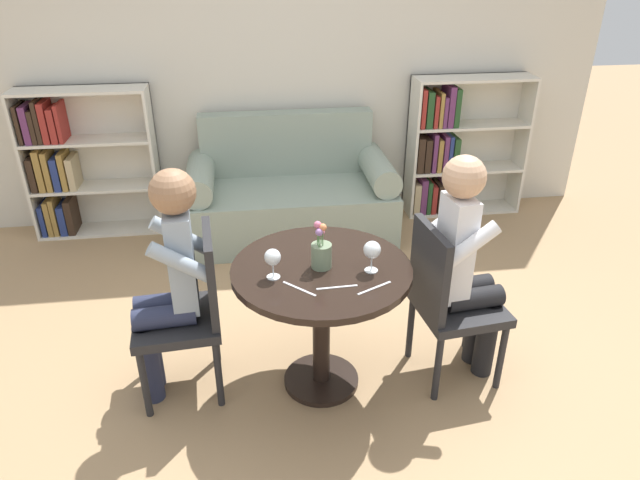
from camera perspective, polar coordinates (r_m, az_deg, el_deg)
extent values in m
plane|color=tan|center=(3.18, 0.12, -13.96)|extent=(16.00, 16.00, 0.00)
cube|color=beige|center=(4.65, -3.80, 18.25)|extent=(5.20, 0.05, 2.70)
cylinder|color=black|center=(2.76, 0.14, -3.01)|extent=(0.88, 0.88, 0.03)
cylinder|color=black|center=(2.95, 0.13, -8.77)|extent=(0.09, 0.09, 0.66)
cylinder|color=black|center=(3.17, 0.13, -13.75)|extent=(0.40, 0.40, 0.03)
cube|color=gray|center=(4.54, -2.90, 2.90)|extent=(1.59, 0.80, 0.42)
cube|color=gray|center=(4.67, -3.39, 9.68)|extent=(1.37, 0.16, 0.50)
cylinder|color=gray|center=(4.42, -11.95, 6.11)|extent=(0.22, 0.72, 0.22)
cylinder|color=gray|center=(4.52, 5.77, 7.07)|extent=(0.22, 0.72, 0.22)
cube|color=silver|center=(4.92, -21.51, 7.64)|extent=(0.98, 0.02, 1.16)
cube|color=silver|center=(4.95, -27.20, 6.56)|extent=(0.02, 0.28, 1.16)
cube|color=silver|center=(4.71, -16.15, 7.62)|extent=(0.02, 0.28, 1.16)
cube|color=silver|center=(5.02, -20.69, 1.06)|extent=(0.93, 0.28, 0.02)
cube|color=silver|center=(4.87, -21.43, 5.04)|extent=(0.93, 0.28, 0.02)
cube|color=silver|center=(4.75, -22.22, 9.24)|extent=(0.93, 0.28, 0.02)
cube|color=silver|center=(4.66, -23.06, 13.63)|extent=(0.93, 0.28, 0.02)
cube|color=navy|center=(5.08, -25.71, 2.06)|extent=(0.04, 0.23, 0.25)
cube|color=olive|center=(5.06, -25.25, 2.28)|extent=(0.04, 0.23, 0.29)
cube|color=olive|center=(5.04, -24.81, 2.42)|extent=(0.04, 0.23, 0.30)
cube|color=navy|center=(5.03, -24.12, 2.13)|extent=(0.05, 0.23, 0.24)
cube|color=#332319|center=(5.01, -23.53, 2.41)|extent=(0.05, 0.23, 0.28)
cube|color=#332319|center=(4.94, -26.57, 6.08)|extent=(0.05, 0.23, 0.26)
cube|color=olive|center=(4.91, -26.01, 6.47)|extent=(0.05, 0.23, 0.32)
cube|color=olive|center=(4.90, -25.37, 6.46)|extent=(0.04, 0.23, 0.31)
cube|color=navy|center=(4.89, -24.67, 6.24)|extent=(0.05, 0.23, 0.26)
cube|color=olive|center=(4.86, -24.08, 6.50)|extent=(0.04, 0.23, 0.29)
cube|color=tan|center=(4.86, -23.39, 6.33)|extent=(0.05, 0.23, 0.25)
cube|color=#332319|center=(4.83, -27.65, 10.34)|extent=(0.03, 0.23, 0.28)
cube|color=#602D5B|center=(4.82, -27.07, 10.39)|extent=(0.05, 0.23, 0.28)
cube|color=#332319|center=(4.80, -26.52, 10.27)|extent=(0.03, 0.23, 0.25)
cube|color=#332319|center=(4.78, -26.17, 10.71)|extent=(0.03, 0.23, 0.31)
cube|color=maroon|center=(4.77, -25.63, 10.69)|extent=(0.05, 0.23, 0.30)
cube|color=maroon|center=(4.76, -24.92, 10.52)|extent=(0.05, 0.23, 0.25)
cube|color=maroon|center=(4.74, -24.41, 10.74)|extent=(0.03, 0.23, 0.28)
cube|color=silver|center=(5.12, 13.96, 9.49)|extent=(0.98, 0.02, 1.16)
cube|color=silver|center=(4.85, 9.15, 8.95)|extent=(0.02, 0.28, 1.16)
cube|color=silver|center=(5.20, 19.43, 9.01)|extent=(0.02, 0.28, 1.16)
cube|color=silver|center=(5.21, 13.74, 3.11)|extent=(0.93, 0.28, 0.02)
cube|color=silver|center=(5.07, 14.22, 7.00)|extent=(0.93, 0.28, 0.02)
cube|color=silver|center=(4.95, 14.73, 11.09)|extent=(0.93, 0.28, 0.02)
cube|color=silver|center=(4.86, 15.28, 15.35)|extent=(0.93, 0.28, 0.02)
cube|color=tan|center=(5.01, 9.39, 4.38)|extent=(0.05, 0.23, 0.27)
cube|color=#602D5B|center=(5.02, 10.02, 4.62)|extent=(0.05, 0.23, 0.31)
cube|color=#234723|center=(5.04, 10.55, 4.50)|extent=(0.04, 0.23, 0.28)
cube|color=maroon|center=(5.06, 11.03, 4.32)|extent=(0.04, 0.23, 0.25)
cube|color=#332319|center=(5.07, 11.59, 4.38)|extent=(0.04, 0.23, 0.25)
cube|color=#602D5B|center=(5.09, 12.14, 4.56)|extent=(0.04, 0.23, 0.28)
cube|color=#234723|center=(5.10, 12.62, 4.51)|extent=(0.04, 0.23, 0.27)
cube|color=#332319|center=(4.87, 9.75, 8.60)|extent=(0.05, 0.23, 0.30)
cube|color=#332319|center=(4.89, 10.43, 8.54)|extent=(0.05, 0.23, 0.28)
cube|color=#602D5B|center=(4.90, 11.08, 8.78)|extent=(0.03, 0.23, 0.32)
cube|color=olive|center=(4.92, 11.57, 8.53)|extent=(0.04, 0.23, 0.28)
cube|color=#602D5B|center=(4.93, 12.12, 8.69)|extent=(0.04, 0.23, 0.30)
cube|color=navy|center=(4.95, 12.56, 8.68)|extent=(0.03, 0.23, 0.30)
cube|color=#234723|center=(4.97, 13.10, 8.57)|extent=(0.05, 0.23, 0.28)
cube|color=maroon|center=(4.76, 10.00, 12.98)|extent=(0.03, 0.23, 0.31)
cube|color=#234723|center=(4.78, 10.61, 12.87)|extent=(0.05, 0.23, 0.29)
cube|color=maroon|center=(4.80, 11.21, 12.67)|extent=(0.03, 0.23, 0.26)
cube|color=olive|center=(4.81, 11.69, 12.80)|extent=(0.03, 0.23, 0.28)
cube|color=#602D5B|center=(4.82, 12.07, 12.59)|extent=(0.03, 0.23, 0.24)
cube|color=#602D5B|center=(4.83, 12.65, 13.05)|extent=(0.05, 0.23, 0.33)
cube|color=#234723|center=(4.85, 13.21, 12.93)|extent=(0.04, 0.23, 0.31)
cylinder|color=#232326|center=(3.27, -16.78, -9.52)|extent=(0.04, 0.04, 0.40)
cylinder|color=#232326|center=(2.99, -17.13, -13.60)|extent=(0.04, 0.04, 0.40)
cylinder|color=#232326|center=(3.24, -10.45, -8.96)|extent=(0.04, 0.04, 0.40)
cylinder|color=#232326|center=(2.96, -10.11, -13.03)|extent=(0.04, 0.04, 0.40)
cube|color=#232326|center=(2.98, -14.11, -7.82)|extent=(0.45, 0.45, 0.05)
cube|color=#232326|center=(2.83, -10.86, -3.35)|extent=(0.07, 0.38, 0.45)
cylinder|color=#232326|center=(3.16, 17.65, -11.08)|extent=(0.04, 0.04, 0.40)
cylinder|color=#232326|center=(3.40, 14.65, -7.54)|extent=(0.04, 0.04, 0.40)
cylinder|color=#232326|center=(3.01, 11.68, -12.44)|extent=(0.04, 0.04, 0.40)
cylinder|color=#232326|center=(3.26, 9.04, -8.59)|extent=(0.04, 0.04, 0.40)
cube|color=#232326|center=(3.07, 13.72, -6.51)|extent=(0.47, 0.47, 0.05)
cube|color=#232326|center=(2.86, 10.88, -2.98)|extent=(0.08, 0.38, 0.45)
cylinder|color=#282D47|center=(3.15, -16.63, -10.52)|extent=(0.11, 0.11, 0.45)
cylinder|color=#282D47|center=(3.06, -16.73, -11.77)|extent=(0.11, 0.11, 0.45)
cylinder|color=#282D47|center=(2.98, -15.23, -6.18)|extent=(0.31, 0.13, 0.11)
cylinder|color=#282D47|center=(2.89, -15.28, -7.38)|extent=(0.31, 0.13, 0.11)
cube|color=#93A3B2|center=(2.79, -13.67, -2.14)|extent=(0.13, 0.21, 0.51)
cylinder|color=#93A3B2|center=(2.88, -13.83, 0.45)|extent=(0.29, 0.09, 0.23)
cylinder|color=#93A3B2|center=(2.64, -13.85, -2.18)|extent=(0.29, 0.09, 0.23)
sphere|color=#936B4C|center=(2.63, -14.54, 4.70)|extent=(0.21, 0.21, 0.21)
cylinder|color=black|center=(3.22, 16.27, -9.44)|extent=(0.11, 0.11, 0.45)
cylinder|color=black|center=(3.30, 15.35, -8.35)|extent=(0.11, 0.11, 0.45)
cylinder|color=black|center=(3.02, 15.13, -5.67)|extent=(0.31, 0.14, 0.11)
cylinder|color=black|center=(3.10, 14.19, -4.60)|extent=(0.31, 0.14, 0.11)
cube|color=white|center=(2.87, 13.37, -0.81)|extent=(0.14, 0.21, 0.54)
cylinder|color=white|center=(2.73, 14.81, -0.55)|extent=(0.29, 0.10, 0.23)
cylinder|color=white|center=(2.94, 12.40, 1.87)|extent=(0.29, 0.10, 0.23)
sphere|color=tan|center=(2.72, 14.23, 6.14)|extent=(0.21, 0.21, 0.21)
cylinder|color=white|center=(2.68, -4.68, -3.70)|extent=(0.06, 0.06, 0.00)
cylinder|color=white|center=(2.66, -4.71, -2.99)|extent=(0.01, 0.01, 0.07)
sphere|color=white|center=(2.62, -4.77, -1.71)|extent=(0.08, 0.08, 0.08)
sphere|color=#E58E75|center=(2.63, -4.76, -1.90)|extent=(0.06, 0.06, 0.06)
cylinder|color=white|center=(2.73, 5.14, -3.03)|extent=(0.06, 0.06, 0.00)
cylinder|color=white|center=(2.71, 5.17, -2.30)|extent=(0.01, 0.01, 0.08)
sphere|color=white|center=(2.68, 5.24, -0.97)|extent=(0.08, 0.08, 0.08)
sphere|color=maroon|center=(2.68, 5.23, -1.16)|extent=(0.06, 0.06, 0.06)
cylinder|color=gray|center=(2.73, 0.15, -1.55)|extent=(0.10, 0.10, 0.12)
cylinder|color=#4C7A42|center=(2.66, 0.29, 0.35)|extent=(0.01, 0.01, 0.10)
sphere|color=#E07F4C|center=(2.64, 0.29, 1.27)|extent=(0.04, 0.04, 0.04)
cylinder|color=#4C7A42|center=(2.69, 0.04, 0.23)|extent=(0.00, 0.01, 0.06)
sphere|color=#D16684|center=(2.67, 0.04, 0.83)|extent=(0.04, 0.04, 0.04)
cylinder|color=#4C7A42|center=(2.65, -0.09, 0.04)|extent=(0.01, 0.00, 0.08)
sphere|color=#9E70B2|center=(2.64, -0.09, 0.79)|extent=(0.04, 0.04, 0.04)
cylinder|color=#4C7A42|center=(2.69, -0.20, 0.64)|extent=(0.01, 0.00, 0.09)
sphere|color=#E07F4C|center=(2.67, -0.20, 1.50)|extent=(0.04, 0.04, 0.04)
cylinder|color=#4C7A42|center=(2.67, -0.25, 0.53)|extent=(0.00, 0.01, 0.11)
sphere|color=#D16684|center=(2.64, -0.25, 1.55)|extent=(0.04, 0.04, 0.04)
cube|color=silver|center=(2.59, 1.71, -4.74)|extent=(0.19, 0.02, 0.00)
cube|color=silver|center=(2.58, -2.09, -4.89)|extent=(0.14, 0.14, 0.00)
cube|color=silver|center=(2.60, 5.46, -4.80)|extent=(0.17, 0.10, 0.00)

